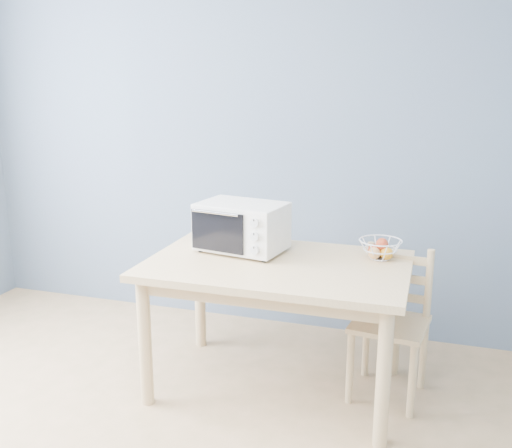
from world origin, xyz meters
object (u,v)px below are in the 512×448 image
(fruit_basket, at_px, (380,249))
(toaster_oven, at_px, (239,226))
(dining_chair, at_px, (391,325))
(dining_table, at_px, (277,280))

(fruit_basket, bearing_deg, toaster_oven, -173.79)
(toaster_oven, xyz_separation_m, dining_chair, (0.88, 0.01, -0.49))
(dining_chair, bearing_deg, dining_table, -158.71)
(dining_table, distance_m, dining_chair, 0.67)
(dining_table, distance_m, fruit_basket, 0.59)
(toaster_oven, bearing_deg, dining_table, -17.17)
(toaster_oven, height_order, dining_chair, toaster_oven)
(toaster_oven, relative_size, fruit_basket, 1.73)
(fruit_basket, relative_size, dining_chair, 0.37)
(dining_table, bearing_deg, fruit_basket, 23.10)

